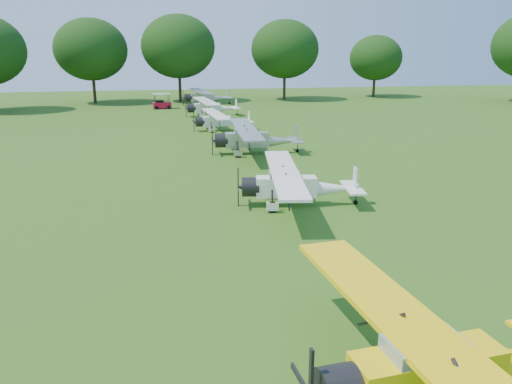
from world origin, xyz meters
TOP-DOWN VIEW (x-y plane):
  - ground at (0.00, 0.00)m, footprint 160.00×160.00m
  - tree_belt at (3.57, 0.16)m, footprint 137.36×130.27m
  - aircraft_2 at (-0.10, -13.69)m, footprint 6.99×11.14m
  - aircraft_3 at (0.82, 1.77)m, footprint 6.49×10.28m
  - aircraft_4 at (1.28, 15.17)m, footprint 6.98×11.12m
  - aircraft_5 at (0.31, 27.03)m, footprint 5.96×9.50m
  - aircraft_6 at (0.53, 38.06)m, footprint 6.56×10.46m
  - aircraft_7 at (1.18, 50.73)m, footprint 7.15×11.36m
  - golf_cart at (-5.15, 47.19)m, footprint 2.51×1.72m

SIDE VIEW (x-z plane):
  - ground at x=0.00m, z-range 0.00..0.00m
  - golf_cart at x=-5.15m, z-range -0.33..1.68m
  - aircraft_5 at x=0.31m, z-range 0.16..2.03m
  - aircraft_3 at x=0.82m, z-range 0.17..2.19m
  - aircraft_6 at x=0.53m, z-range 0.17..2.23m
  - aircraft_4 at x=1.28m, z-range 0.18..2.37m
  - aircraft_2 at x=-0.10m, z-range 0.18..2.38m
  - aircraft_7 at x=1.18m, z-range 0.19..2.42m
  - tree_belt at x=3.57m, z-range 0.77..15.29m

